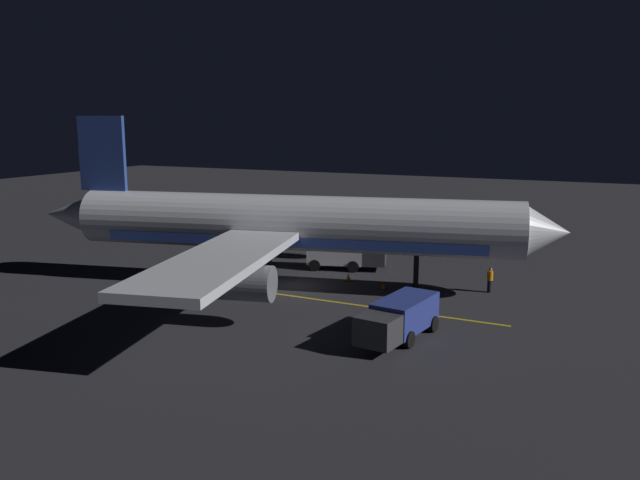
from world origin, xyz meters
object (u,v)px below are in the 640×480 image
(ground_crew_worker, at_px, (490,280))
(traffic_cone_near_left, at_px, (383,286))
(airliner, at_px, (285,225))
(baggage_truck, at_px, (399,319))
(traffic_cone_near_right, at_px, (348,277))
(catering_truck, at_px, (343,254))

(ground_crew_worker, relative_size, traffic_cone_near_left, 3.16)
(airliner, xyz_separation_m, baggage_truck, (7.47, 10.84, -3.22))
(traffic_cone_near_right, bearing_deg, catering_truck, -151.32)
(airliner, relative_size, baggage_truck, 5.85)
(catering_truck, bearing_deg, baggage_truck, 33.31)
(baggage_truck, relative_size, traffic_cone_near_left, 11.72)
(baggage_truck, height_order, traffic_cone_near_right, baggage_truck)
(catering_truck, height_order, traffic_cone_near_right, catering_truck)
(catering_truck, relative_size, traffic_cone_near_right, 11.68)
(airliner, bearing_deg, traffic_cone_near_left, 107.19)
(baggage_truck, relative_size, catering_truck, 1.00)
(airliner, relative_size, catering_truck, 5.87)
(baggage_truck, xyz_separation_m, ground_crew_worker, (-11.77, 2.62, -0.27))
(baggage_truck, bearing_deg, traffic_cone_near_right, -145.36)
(airliner, distance_m, traffic_cone_near_right, 6.28)
(airliner, bearing_deg, baggage_truck, 55.45)
(airliner, height_order, baggage_truck, airliner)
(baggage_truck, bearing_deg, catering_truck, -146.69)
(airliner, xyz_separation_m, traffic_cone_near_right, (-3.22, 3.46, -4.13))
(airliner, height_order, catering_truck, airliner)
(catering_truck, height_order, traffic_cone_near_left, catering_truck)
(catering_truck, distance_m, traffic_cone_near_left, 6.71)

